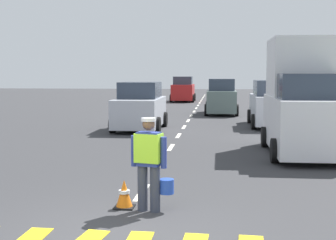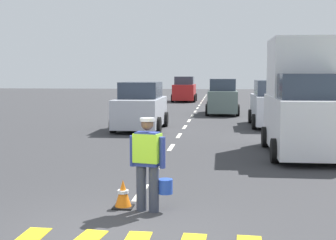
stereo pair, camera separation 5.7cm
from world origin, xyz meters
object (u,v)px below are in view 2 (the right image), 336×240
delivery_truck (302,101)px  car_parked_far (271,105)px  lane_direction_sign (331,75)px  traffic_cone_near (123,194)px  road_worker (149,160)px  car_outgoing_far (222,98)px  car_oncoming_third (184,90)px  car_oncoming_lead (141,107)px

delivery_truck → car_parked_far: 7.59m
lane_direction_sign → traffic_cone_near: lane_direction_sign is taller
road_worker → lane_direction_sign: (4.41, 5.95, 1.48)m
road_worker → car_outgoing_far: (1.38, 20.57, 0.06)m
road_worker → car_oncoming_third: car_oncoming_third is taller
road_worker → delivery_truck: delivery_truck is taller
car_parked_far → car_oncoming_lead: bearing=-162.2°
car_oncoming_lead → car_parked_far: car_parked_far is taller
traffic_cone_near → car_parked_far: size_ratio=0.12×
delivery_truck → lane_direction_sign: bearing=-39.4°
car_parked_far → traffic_cone_near: bearing=-106.3°
delivery_truck → car_oncoming_third: bearing=101.9°
lane_direction_sign → car_outgoing_far: lane_direction_sign is taller
car_outgoing_far → car_oncoming_lead: bearing=-113.3°
traffic_cone_near → car_oncoming_lead: size_ratio=0.13×
road_worker → car_oncoming_lead: car_oncoming_lead is taller
road_worker → car_outgoing_far: car_outgoing_far is taller
car_parked_far → car_outgoing_far: (-2.19, 6.49, -0.00)m
car_oncoming_lead → car_parked_far: 6.08m
delivery_truck → car_parked_far: bearing=91.1°
lane_direction_sign → car_oncoming_lead: size_ratio=0.78×
car_oncoming_third → car_outgoing_far: size_ratio=0.92×
lane_direction_sign → delivery_truck: size_ratio=0.70×
road_worker → car_oncoming_third: 33.30m
delivery_truck → car_outgoing_far: size_ratio=1.08×
delivery_truck → car_outgoing_far: bearing=99.5°
delivery_truck → traffic_cone_near: bearing=-123.6°
road_worker → car_oncoming_third: bearing=93.3°
road_worker → car_outgoing_far: 20.61m
lane_direction_sign → car_oncoming_lead: lane_direction_sign is taller
traffic_cone_near → car_parked_far: (4.07, 13.92, 0.74)m
traffic_cone_near → delivery_truck: size_ratio=0.11×
traffic_cone_near → car_oncoming_lead: 12.20m
lane_direction_sign → car_oncoming_lead: 9.24m
traffic_cone_near → car_parked_far: car_parked_far is taller
road_worker → car_oncoming_third: (-1.89, 33.24, 0.09)m
car_oncoming_lead → car_parked_far: (5.79, 1.86, 0.03)m
car_oncoming_third → car_parked_far: size_ratio=0.91×
lane_direction_sign → delivery_truck: bearing=140.6°
road_worker → delivery_truck: 7.53m
car_outgoing_far → road_worker: bearing=-93.8°
road_worker → traffic_cone_near: (-0.50, 0.16, -0.68)m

